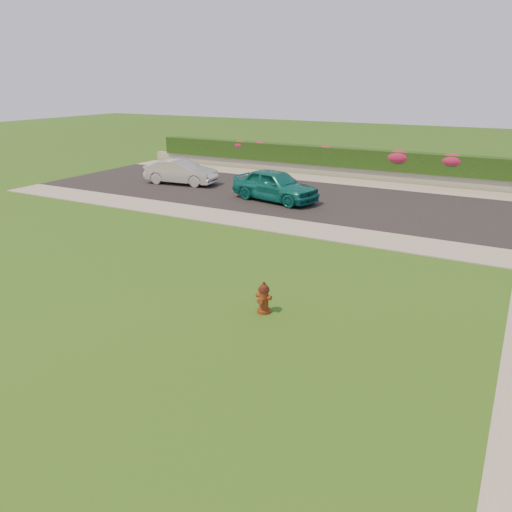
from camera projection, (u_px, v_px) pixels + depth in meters
The scene contains 14 objects.
ground at pixel (206, 335), 11.40m from camera, with size 120.00×120.00×0.00m, color black.
street_far at pixel (279, 195), 25.23m from camera, with size 26.00×8.00×0.04m, color black.
sidewalk_far at pixel (208, 215), 21.55m from camera, with size 24.00×2.00×0.04m, color gray.
sidewalk_beyond at pixel (384, 185), 27.56m from camera, with size 34.00×2.00×0.04m, color gray.
retaining_wall at pixel (392, 176), 28.70m from camera, with size 34.00×0.40×0.60m, color gray.
hedge at pixel (393, 161), 28.50m from camera, with size 32.00×0.90×1.10m, color black.
fire_hydrant at pixel (264, 298), 12.41m from camera, with size 0.41×0.39×0.82m.
sedan_teal at pixel (275, 185), 23.72m from camera, with size 1.76×4.38×1.49m, color #0D6561.
sedan_silver at pixel (181, 172), 27.61m from camera, with size 1.42×4.08×1.34m, color #B3B7BB.
flower_clump_a at pixel (240, 145), 32.88m from camera, with size 1.21×0.78×0.60m, color #A61C4B.
flower_clump_b at pixel (260, 146), 32.21m from camera, with size 1.03×0.66×0.51m, color #A61C4B.
flower_clump_c at pixel (325, 150), 30.17m from camera, with size 1.10×0.70×0.55m, color #A61C4B.
flower_clump_d at pixel (399, 157), 28.20m from camera, with size 1.55×1.00×0.78m, color #A61C4B.
flower_clump_e at pixel (452, 161), 26.90m from camera, with size 1.46×0.94×0.73m, color #A61C4B.
Camera 1 is at (5.88, -8.34, 5.51)m, focal length 35.00 mm.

